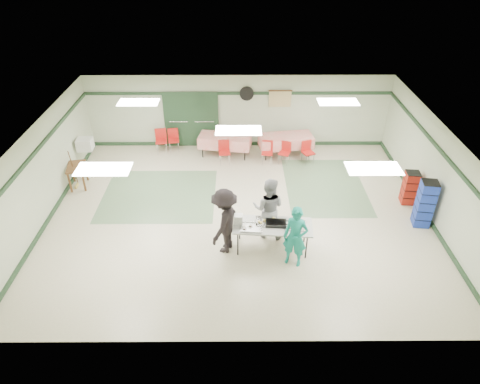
{
  "coord_description": "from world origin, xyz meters",
  "views": [
    {
      "loc": [
        -0.01,
        -10.22,
        7.42
      ],
      "look_at": [
        0.04,
        -0.3,
        0.95
      ],
      "focal_mm": 32.0,
      "sensor_mm": 36.0,
      "label": 1
    }
  ],
  "objects_px": {
    "chair_loose_a": "(173,137)",
    "chair_loose_b": "(161,138)",
    "volunteer_dark": "(225,221)",
    "dining_table_b": "(225,141)",
    "chair_d": "(224,149)",
    "printer_table": "(76,169)",
    "serving_table": "(273,226)",
    "office_printer": "(85,144)",
    "dining_table_a": "(286,141)",
    "chair_c": "(307,150)",
    "chair_a": "(285,150)",
    "chair_b": "(267,150)",
    "crate_stack_blue_a": "(425,204)",
    "crate_stack_blue_b": "(424,207)",
    "volunteer_grey": "(268,208)",
    "crate_stack_red": "(410,188)",
    "volunteer_teal": "(295,237)",
    "broom": "(73,168)"
  },
  "relations": [
    {
      "from": "serving_table",
      "to": "office_printer",
      "type": "height_order",
      "value": "office_printer"
    },
    {
      "from": "chair_d",
      "to": "printer_table",
      "type": "height_order",
      "value": "chair_d"
    },
    {
      "from": "volunteer_dark",
      "to": "crate_stack_red",
      "type": "distance_m",
      "value": 5.93
    },
    {
      "from": "broom",
      "to": "serving_table",
      "type": "bearing_deg",
      "value": -16.34
    },
    {
      "from": "volunteer_dark",
      "to": "chair_d",
      "type": "distance_m",
      "value": 4.71
    },
    {
      "from": "crate_stack_blue_a",
      "to": "crate_stack_blue_b",
      "type": "height_order",
      "value": "crate_stack_blue_a"
    },
    {
      "from": "chair_loose_a",
      "to": "serving_table",
      "type": "bearing_deg",
      "value": -69.83
    },
    {
      "from": "chair_a",
      "to": "office_printer",
      "type": "xyz_separation_m",
      "value": [
        -6.79,
        -0.42,
        0.46
      ]
    },
    {
      "from": "crate_stack_blue_a",
      "to": "office_printer",
      "type": "distance_m",
      "value": 10.79
    },
    {
      "from": "serving_table",
      "to": "chair_a",
      "type": "xyz_separation_m",
      "value": [
        0.77,
        4.66,
        -0.24
      ]
    },
    {
      "from": "dining_table_a",
      "to": "broom",
      "type": "relative_size",
      "value": 1.53
    },
    {
      "from": "dining_table_b",
      "to": "broom",
      "type": "xyz_separation_m",
      "value": [
        -4.74,
        -2.14,
        0.11
      ]
    },
    {
      "from": "serving_table",
      "to": "chair_c",
      "type": "relative_size",
      "value": 2.54
    },
    {
      "from": "crate_stack_blue_a",
      "to": "crate_stack_blue_b",
      "type": "xyz_separation_m",
      "value": [
        0.0,
        0.0,
        -0.09
      ]
    },
    {
      "from": "chair_loose_a",
      "to": "chair_loose_b",
      "type": "xyz_separation_m",
      "value": [
        -0.43,
        -0.12,
        0.03
      ]
    },
    {
      "from": "dining_table_b",
      "to": "crate_stack_red",
      "type": "distance_m",
      "value": 6.44
    },
    {
      "from": "chair_b",
      "to": "chair_loose_b",
      "type": "height_order",
      "value": "chair_loose_b"
    },
    {
      "from": "chair_b",
      "to": "printer_table",
      "type": "relative_size",
      "value": 0.91
    },
    {
      "from": "chair_a",
      "to": "chair_c",
      "type": "relative_size",
      "value": 0.97
    },
    {
      "from": "chair_b",
      "to": "broom",
      "type": "bearing_deg",
      "value": -159.94
    },
    {
      "from": "chair_b",
      "to": "crate_stack_blue_a",
      "type": "height_order",
      "value": "crate_stack_blue_a"
    },
    {
      "from": "dining_table_b",
      "to": "office_printer",
      "type": "bearing_deg",
      "value": -158.97
    },
    {
      "from": "chair_b",
      "to": "volunteer_dark",
      "type": "bearing_deg",
      "value": -100.3
    },
    {
      "from": "serving_table",
      "to": "dining_table_a",
      "type": "xyz_separation_m",
      "value": [
        0.85,
        5.24,
        -0.15
      ]
    },
    {
      "from": "chair_c",
      "to": "crate_stack_blue_b",
      "type": "xyz_separation_m",
      "value": [
        2.74,
        -3.64,
        0.11
      ]
    },
    {
      "from": "dining_table_b",
      "to": "chair_a",
      "type": "xyz_separation_m",
      "value": [
        2.13,
        -0.58,
        -0.09
      ]
    },
    {
      "from": "volunteer_grey",
      "to": "chair_d",
      "type": "height_order",
      "value": "volunteer_grey"
    },
    {
      "from": "serving_table",
      "to": "chair_loose_b",
      "type": "xyz_separation_m",
      "value": [
        -3.7,
        5.52,
        -0.18
      ]
    },
    {
      "from": "chair_loose_a",
      "to": "crate_stack_blue_b",
      "type": "xyz_separation_m",
      "value": [
        7.55,
        -4.62,
        0.1
      ]
    },
    {
      "from": "chair_loose_b",
      "to": "crate_stack_blue_a",
      "type": "xyz_separation_m",
      "value": [
        7.98,
        -4.5,
        0.16
      ]
    },
    {
      "from": "chair_c",
      "to": "crate_stack_red",
      "type": "distance_m",
      "value": 3.73
    },
    {
      "from": "dining_table_a",
      "to": "chair_loose_b",
      "type": "relative_size",
      "value": 2.27
    },
    {
      "from": "volunteer_grey",
      "to": "dining_table_a",
      "type": "distance_m",
      "value": 4.76
    },
    {
      "from": "volunteer_teal",
      "to": "serving_table",
      "type": "bearing_deg",
      "value": 152.36
    },
    {
      "from": "chair_loose_a",
      "to": "crate_stack_blue_b",
      "type": "height_order",
      "value": "crate_stack_blue_b"
    },
    {
      "from": "printer_table",
      "to": "chair_b",
      "type": "bearing_deg",
      "value": 3.65
    },
    {
      "from": "printer_table",
      "to": "crate_stack_blue_a",
      "type": "bearing_deg",
      "value": -21.97
    },
    {
      "from": "crate_stack_red",
      "to": "chair_d",
      "type": "bearing_deg",
      "value": 155.82
    },
    {
      "from": "chair_b",
      "to": "printer_table",
      "type": "distance_m",
      "value": 6.35
    },
    {
      "from": "volunteer_dark",
      "to": "dining_table_b",
      "type": "relative_size",
      "value": 0.94
    },
    {
      "from": "dining_table_b",
      "to": "crate_stack_blue_a",
      "type": "height_order",
      "value": "crate_stack_blue_a"
    },
    {
      "from": "volunteer_teal",
      "to": "chair_b",
      "type": "bearing_deg",
      "value": 114.04
    },
    {
      "from": "dining_table_b",
      "to": "office_printer",
      "type": "relative_size",
      "value": 3.9
    },
    {
      "from": "crate_stack_red",
      "to": "chair_loose_a",
      "type": "bearing_deg",
      "value": 155.06
    },
    {
      "from": "serving_table",
      "to": "crate_stack_blue_b",
      "type": "height_order",
      "value": "crate_stack_blue_b"
    },
    {
      "from": "serving_table",
      "to": "volunteer_grey",
      "type": "relative_size",
      "value": 1.17
    },
    {
      "from": "crate_stack_red",
      "to": "broom",
      "type": "bearing_deg",
      "value": 174.68
    },
    {
      "from": "chair_loose_b",
      "to": "crate_stack_red",
      "type": "xyz_separation_m",
      "value": [
        7.98,
        -3.39,
        -0.02
      ]
    },
    {
      "from": "volunteer_dark",
      "to": "chair_c",
      "type": "height_order",
      "value": "volunteer_dark"
    },
    {
      "from": "serving_table",
      "to": "chair_a",
      "type": "relative_size",
      "value": 2.61
    }
  ]
}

